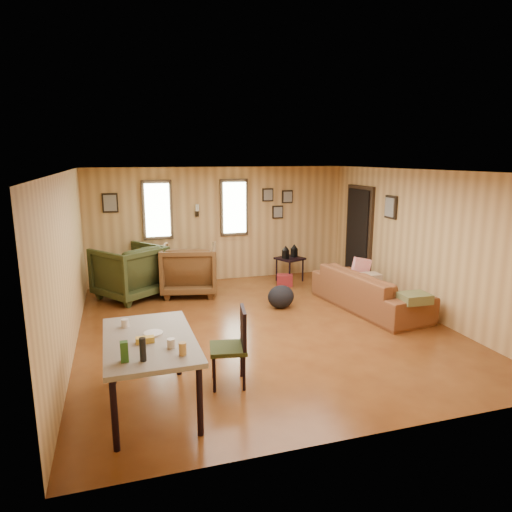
% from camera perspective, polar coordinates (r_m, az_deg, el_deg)
% --- Properties ---
extents(room, '(5.54, 6.04, 2.44)m').
position_cam_1_polar(room, '(7.18, 1.59, 1.09)').
color(room, brown).
rests_on(room, ground).
extents(sofa, '(0.99, 2.37, 0.90)m').
position_cam_1_polar(sofa, '(8.14, 14.01, -3.39)').
color(sofa, brown).
rests_on(sofa, ground).
extents(recliner_brown, '(1.21, 1.16, 1.06)m').
position_cam_1_polar(recliner_brown, '(8.85, -8.32, -1.36)').
color(recliner_brown, '#543519').
rests_on(recliner_brown, ground).
extents(recliner_green, '(1.45, 1.43, 1.10)m').
position_cam_1_polar(recliner_green, '(8.82, -15.54, -1.62)').
color(recliner_green, '#303719').
rests_on(recliner_green, ground).
extents(end_table, '(0.59, 0.55, 0.70)m').
position_cam_1_polar(end_table, '(9.31, -13.41, -1.76)').
color(end_table, black).
rests_on(end_table, ground).
extents(side_table, '(0.65, 0.65, 0.79)m').
position_cam_1_polar(side_table, '(9.67, 4.25, -0.06)').
color(side_table, black).
rests_on(side_table, ground).
extents(cooler, '(0.38, 0.32, 0.23)m').
position_cam_1_polar(cooler, '(9.43, 3.61, -3.02)').
color(cooler, maroon).
rests_on(cooler, ground).
extents(backpack, '(0.50, 0.39, 0.41)m').
position_cam_1_polar(backpack, '(8.02, 3.13, -5.10)').
color(backpack, black).
rests_on(backpack, ground).
extents(sofa_pillows, '(0.46, 1.91, 0.40)m').
position_cam_1_polar(sofa_pillows, '(7.99, 16.10, -3.35)').
color(sofa_pillows, brown).
rests_on(sofa_pillows, sofa).
extents(dining_table, '(0.94, 1.53, 0.99)m').
position_cam_1_polar(dining_table, '(4.89, -13.16, -10.78)').
color(dining_table, gray).
rests_on(dining_table, ground).
extents(dining_chair, '(0.48, 0.48, 0.92)m').
position_cam_1_polar(dining_chair, '(5.33, -2.75, -10.74)').
color(dining_chair, '#303719').
rests_on(dining_chair, ground).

